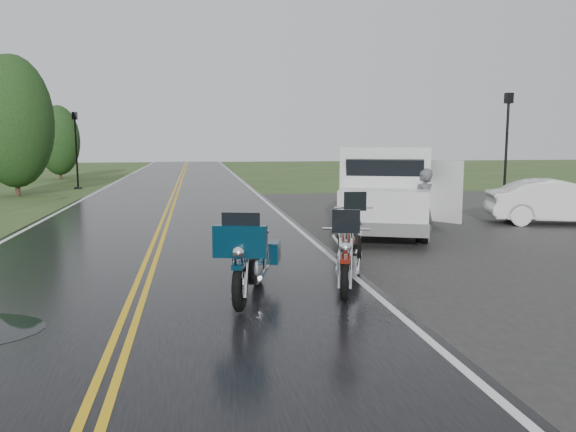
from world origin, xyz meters
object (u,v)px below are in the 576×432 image
object	(u,v)px
motorcycle_red	(345,261)
lamp_post_far_left	(76,150)
motorcycle_silver	(356,233)
sedan_white	(559,203)
lamp_post_far_right	(506,146)
motorcycle_teal	(240,267)
van_white	(346,194)
person_at_van	(423,207)

from	to	relation	value
motorcycle_red	lamp_post_far_left	size ratio (longest dim) A/B	0.58
motorcycle_silver	sedan_white	world-z (taller)	motorcycle_silver
sedan_white	lamp_post_far_right	world-z (taller)	lamp_post_far_right
motorcycle_teal	motorcycle_red	bearing A→B (deg)	23.59
motorcycle_red	sedan_white	size ratio (longest dim) A/B	0.58
van_white	lamp_post_far_left	size ratio (longest dim) A/B	1.51
motorcycle_teal	sedan_white	distance (m)	12.48
van_white	lamp_post_far_right	distance (m)	12.76
motorcycle_teal	van_white	xyz separation A→B (m)	(3.09, 5.60, 0.49)
van_white	lamp_post_far_left	distance (m)	20.08
person_at_van	lamp_post_far_right	xyz separation A→B (m)	(7.59, 9.28, 1.37)
motorcycle_red	motorcycle_silver	size ratio (longest dim) A/B	0.97
sedan_white	lamp_post_far_right	bearing A→B (deg)	-1.09
motorcycle_teal	lamp_post_far_left	world-z (taller)	lamp_post_far_left
lamp_post_far_right	lamp_post_far_left	bearing A→B (deg)	155.13
motorcycle_silver	van_white	distance (m)	3.09
motorcycle_red	lamp_post_far_left	world-z (taller)	lamp_post_far_left
motorcycle_teal	lamp_post_far_left	size ratio (longest dim) A/B	0.60
motorcycle_red	sedan_white	world-z (taller)	motorcycle_red
motorcycle_red	motorcycle_silver	world-z (taller)	motorcycle_silver
motorcycle_red	van_white	distance (m)	5.56
person_at_van	lamp_post_far_right	distance (m)	12.07
motorcycle_teal	lamp_post_far_left	xyz separation A→B (m)	(-6.72, 23.10, 1.31)
person_at_van	lamp_post_far_right	world-z (taller)	lamp_post_far_right
sedan_white	van_white	bearing A→B (deg)	120.66
motorcycle_teal	lamp_post_far_left	distance (m)	24.09
motorcycle_red	van_white	world-z (taller)	van_white
person_at_van	lamp_post_far_left	world-z (taller)	lamp_post_far_left
motorcycle_teal	lamp_post_far_right	distance (m)	18.95
motorcycle_teal	sedan_white	world-z (taller)	motorcycle_teal
motorcycle_silver	motorcycle_teal	bearing A→B (deg)	-127.24
lamp_post_far_right	motorcycle_teal	bearing A→B (deg)	-131.18
van_white	person_at_van	size ratio (longest dim) A/B	3.36
motorcycle_silver	lamp_post_far_left	bearing A→B (deg)	120.50
motorcycle_silver	person_at_van	xyz separation A→B (m)	(2.37, 2.33, 0.19)
person_at_van	sedan_white	xyz separation A→B (m)	(5.29, 2.34, -0.24)
motorcycle_teal	van_white	size ratio (longest dim) A/B	0.40
person_at_van	sedan_white	world-z (taller)	person_at_van
lamp_post_far_left	lamp_post_far_right	bearing A→B (deg)	-24.87
sedan_white	lamp_post_far_right	size ratio (longest dim) A/B	0.89
motorcycle_silver	van_white	bearing A→B (deg)	84.73
motorcycle_red	sedan_white	xyz separation A→B (m)	(8.51, 7.02, -0.03)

